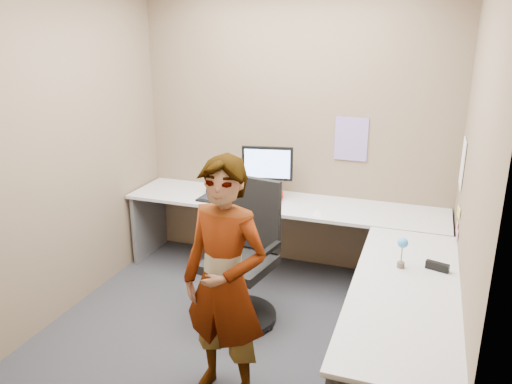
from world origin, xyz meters
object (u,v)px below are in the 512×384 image
at_px(monitor, 267,166).
at_px(person, 225,283).
at_px(desk, 314,247).
at_px(office_chair, 243,265).

height_order(monitor, person, person).
height_order(desk, office_chair, office_chair).
xyz_separation_m(office_chair, person, (0.22, -0.88, 0.33)).
xyz_separation_m(desk, monitor, (-0.60, 0.62, 0.46)).
bearing_deg(desk, person, -104.60).
relative_size(monitor, person, 0.30).
relative_size(monitor, office_chair, 0.42).
bearing_deg(person, office_chair, 114.21).
relative_size(desk, monitor, 6.36).
xyz_separation_m(desk, person, (-0.29, -1.13, 0.20)).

